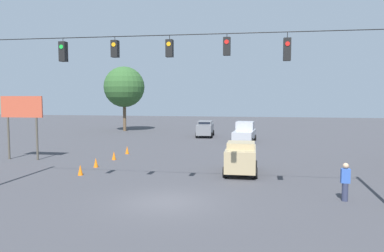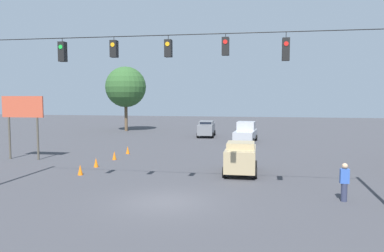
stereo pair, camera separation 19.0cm
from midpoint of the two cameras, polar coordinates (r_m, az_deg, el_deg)
ground_plane at (r=17.60m, az=-3.81°, el=-11.50°), size 140.00×140.00×0.00m
overhead_signal_span at (r=17.68m, az=-3.24°, el=6.47°), size 19.97×0.38×8.22m
sedan_tan_crossing_near at (r=23.68m, az=7.66°, el=-4.75°), size 2.06×3.97×1.99m
sedan_grey_withflow_deep at (r=44.59m, az=2.32°, el=-0.37°), size 2.09×4.60×1.86m
pickup_truck_silver_oncoming_deep at (r=39.81m, az=8.29°, el=-1.02°), size 2.52×5.21×2.12m
traffic_cone_nearest at (r=24.17m, az=-16.45°, el=-6.42°), size 0.31×0.31×0.65m
traffic_cone_second at (r=26.51m, az=-14.22°, el=-5.40°), size 0.31×0.31×0.65m
traffic_cone_third at (r=29.22m, az=-11.57°, el=-4.42°), size 0.31×0.31×0.65m
traffic_cone_fourth at (r=31.92m, az=-9.60°, el=-3.62°), size 0.31×0.31×0.65m
roadside_billboard at (r=31.27m, az=-24.23°, el=1.81°), size 3.41×0.16×4.85m
pedestrian at (r=18.87m, az=22.47°, el=-7.90°), size 0.40×0.28×1.79m
tree_horizon_left at (r=52.32m, az=-9.97°, el=5.87°), size 5.56×5.56×8.84m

